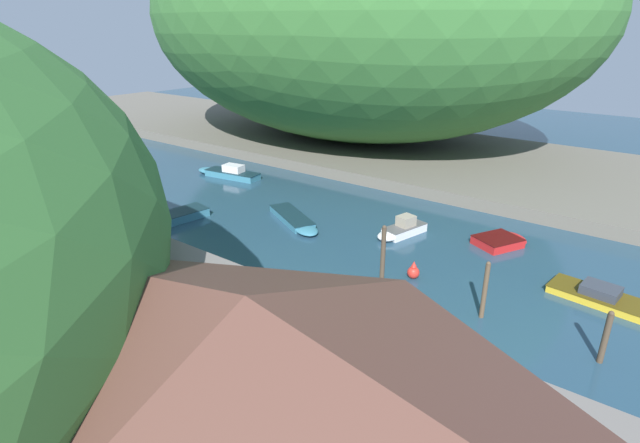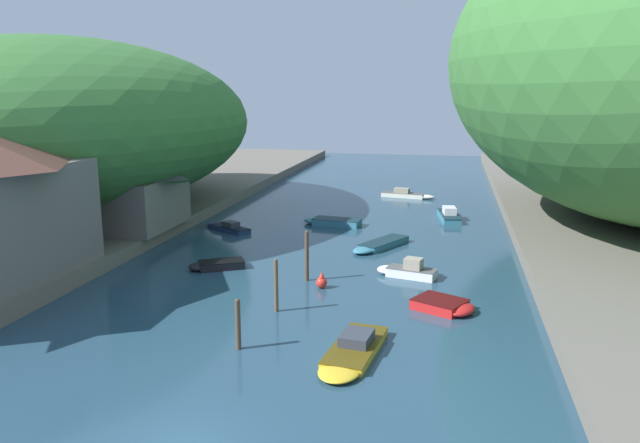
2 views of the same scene
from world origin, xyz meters
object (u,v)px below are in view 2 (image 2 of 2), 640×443
Objects in this scene: boat_far_right_bank at (406,271)px; boat_mid_channel at (448,214)px; boathouse_shed at (129,189)px; boat_open_rowboat at (226,227)px; boat_navy_launch at (378,245)px; boat_far_upstream at (215,265)px; boat_small_dinghy at (446,306)px; channel_buoy_near at (322,282)px; boat_moored_right at (352,351)px; boat_red_skiff at (330,222)px; person_on_quay at (57,256)px; boat_near_quay at (408,195)px.

boat_mid_channel is (2.46, 18.96, -0.01)m from boat_far_right_bank.
boathouse_shed is 1.74× the size of boat_open_rowboat.
boat_far_upstream is at bearing 65.02° from boat_navy_launch.
boat_small_dinghy is (24.58, -11.50, -3.72)m from boathouse_shed.
boat_far_right_bank is at bearing 35.26° from channel_buoy_near.
boat_navy_launch is at bearing -130.20° from boat_small_dinghy.
boat_moored_right is at bearing -105.22° from boat_mid_channel.
boat_navy_launch is 10.37m from channel_buoy_near.
boat_moored_right is at bearing -165.03° from boat_far_upstream.
boat_moored_right reaches higher than boat_far_upstream.
boat_red_skiff is at bearing -70.00° from boat_moored_right.
boat_mid_channel reaches higher than channel_buoy_near.
boathouse_shed is 28.07m from boat_mid_channel.
boat_far_upstream is at bearing -44.63° from person_on_quay.
boathouse_shed reaches higher than person_on_quay.
boat_moored_right is at bearing -2.81° from boat_small_dinghy.
boathouse_shed is 27.80m from boat_moored_right.
boathouse_shed is 1.61× the size of boat_red_skiff.
boat_near_quay is at bearing 17.90° from boat_far_right_bank.
boat_small_dinghy is 13.56m from boat_navy_launch.
boat_near_quay is at bearing -17.37° from person_on_quay.
boat_moored_right is 19.44m from boat_navy_launch.
boat_mid_channel reaches higher than boat_near_quay.
boat_moored_right is at bearing -172.37° from boat_far_right_bank.
boat_navy_launch is at bearing -72.27° from boat_open_rowboat.
channel_buoy_near is at bearing -135.96° from boat_far_upstream.
boat_open_rowboat is 0.74× the size of boat_mid_channel.
boat_near_quay reaches higher than boat_open_rowboat.
boat_red_skiff is at bearing -32.95° from boat_open_rowboat.
channel_buoy_near reaches higher than boat_open_rowboat.
boat_moored_right is at bearing 11.97° from boat_near_quay.
boat_red_skiff is at bearing -21.97° from person_on_quay.
boat_small_dinghy is 22.89m from person_on_quay.
boat_near_quay is at bearing -64.25° from boat_navy_launch.
boathouse_shed is at bearing 27.07° from boat_far_upstream.
boat_open_rowboat reaches higher than boat_small_dinghy.
person_on_quay is (1.76, -12.11, -2.04)m from boathouse_shed.
boat_mid_channel reaches higher than boat_far_upstream.
boat_navy_launch is at bearing -43.42° from person_on_quay.
boat_moored_right is at bearing -115.82° from boat_open_rowboat.
person_on_quay is (-4.51, -16.55, 1.70)m from boat_open_rowboat.
boat_red_skiff is (4.91, 14.83, 0.04)m from boat_far_upstream.
boat_near_quay reaches higher than boat_far_upstream.
boat_navy_launch is (9.95, 7.65, -0.03)m from boat_far_upstream.
boat_small_dinghy is 7.96m from boat_moored_right.
boat_mid_channel is at bearing -152.12° from boat_small_dinghy.
channel_buoy_near is at bearing -27.75° from boathouse_shed.
boat_open_rowboat is 1.25× the size of boat_far_upstream.
boat_moored_right is at bearing 120.65° from boat_navy_launch.
boat_small_dinghy is 0.72× the size of boat_red_skiff.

